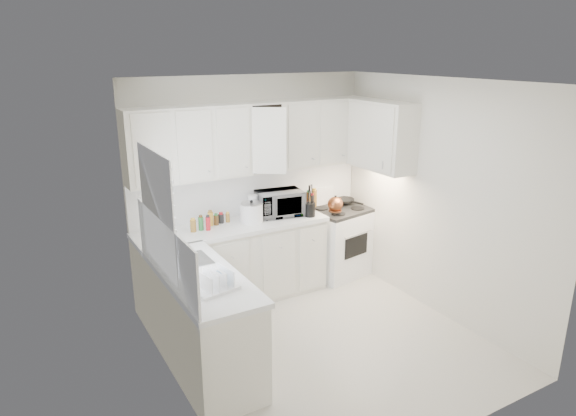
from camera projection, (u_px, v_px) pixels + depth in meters
floor at (322, 342)px, 5.24m from camera, size 3.20×3.20×0.00m
ceiling at (328, 81)px, 4.47m from camera, size 3.20×3.20×0.00m
wall_back at (251, 185)px, 6.18m from camera, size 3.00×0.00×3.00m
wall_front at (454, 287)px, 3.53m from camera, size 3.00×0.00×3.00m
wall_left at (171, 252)px, 4.14m from camera, size 0.00×3.20×3.20m
wall_right at (439, 200)px, 5.57m from camera, size 0.00×3.20×3.20m
window_blinds at (159, 211)px, 4.37m from camera, size 0.06×0.96×1.06m
lower_cabinets_back at (234, 265)px, 6.00m from camera, size 2.22×0.60×0.90m
lower_cabinets_left at (202, 324)px, 4.70m from camera, size 0.60×1.60×0.90m
countertop_back at (233, 227)px, 5.85m from camera, size 2.24×0.64×0.05m
countertop_left at (201, 277)px, 4.57m from camera, size 0.64×1.62×0.05m
backsplash_back at (251, 191)px, 6.19m from camera, size 2.98×0.02×0.55m
backsplash_left at (165, 252)px, 4.33m from camera, size 0.02×1.60×0.55m
upper_cabinets_back at (257, 172)px, 5.98m from camera, size 3.00×0.33×0.80m
upper_cabinets_right at (380, 169)px, 6.11m from camera, size 0.33×0.90×0.80m
sink at (187, 249)px, 4.81m from camera, size 0.42×0.38×0.30m
stove at (339, 233)px, 6.68m from camera, size 0.85×0.74×1.16m
tea_kettle at (335, 203)px, 6.32m from camera, size 0.29×0.27×0.22m
frying_pan at (344, 199)px, 6.78m from camera, size 0.40×0.54×0.04m
microwave at (280, 201)px, 6.13m from camera, size 0.58×0.37×0.37m
rice_cooker at (252, 211)px, 5.90m from camera, size 0.31×0.31×0.26m
paper_towel at (253, 206)px, 6.08m from camera, size 0.12×0.12×0.27m
utensil_crock at (310, 200)px, 6.08m from camera, size 0.17×0.17×0.40m
dish_rack at (214, 279)px, 4.24m from camera, size 0.40×0.33×0.20m
spice_left_0 at (190, 223)px, 5.71m from camera, size 0.06×0.06×0.13m
spice_left_1 at (199, 224)px, 5.67m from camera, size 0.06×0.06×0.13m
spice_left_2 at (203, 221)px, 5.78m from camera, size 0.06×0.06×0.13m
spice_left_3 at (212, 222)px, 5.74m from camera, size 0.06×0.06×0.13m
spice_left_4 at (215, 218)px, 5.85m from camera, size 0.06×0.06×0.13m
spice_left_5 at (224, 220)px, 5.82m from camera, size 0.06×0.06×0.13m
spice_left_6 at (227, 216)px, 5.93m from camera, size 0.06×0.06×0.13m
sauce_right_0 at (298, 201)px, 6.42m from camera, size 0.06×0.06×0.19m
sauce_right_1 at (304, 202)px, 6.39m from camera, size 0.06×0.06×0.19m
sauce_right_2 at (305, 200)px, 6.47m from camera, size 0.06×0.06×0.19m
sauce_right_3 at (311, 200)px, 6.45m from camera, size 0.06×0.06×0.19m
sauce_right_4 at (313, 199)px, 6.52m from camera, size 0.06×0.06×0.19m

